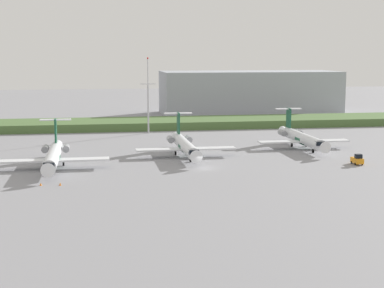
{
  "coord_description": "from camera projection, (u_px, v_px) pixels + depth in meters",
  "views": [
    {
      "loc": [
        -21.96,
        -118.55,
        23.45
      ],
      "look_at": [
        0.0,
        13.72,
        3.0
      ],
      "focal_mm": 55.87,
      "sensor_mm": 36.0,
      "label": 1
    }
  ],
  "objects": [
    {
      "name": "safety_cone_mid_marker",
      "position": [
        60.0,
        184.0,
        106.76
      ],
      "size": [
        0.44,
        0.44,
        0.55
      ],
      "primitive_type": "cone",
      "color": "orange",
      "rests_on": "ground"
    },
    {
      "name": "regional_jet_third",
      "position": [
        302.0,
        138.0,
        149.19
      ],
      "size": [
        22.81,
        31.0,
        9.0
      ],
      "color": "silver",
      "rests_on": "ground"
    },
    {
      "name": "distant_hangar",
      "position": [
        249.0,
        92.0,
        233.59
      ],
      "size": [
        68.36,
        26.33,
        16.45
      ],
      "primitive_type": "cube",
      "color": "#9EA3AD",
      "rests_on": "ground"
    },
    {
      "name": "regional_jet_second",
      "position": [
        185.0,
        145.0,
        137.31
      ],
      "size": [
        22.81,
        31.0,
        9.0
      ],
      "color": "silver",
      "rests_on": "ground"
    },
    {
      "name": "ground_plane",
      "position": [
        182.0,
        146.0,
        151.96
      ],
      "size": [
        500.0,
        500.0,
        0.0
      ],
      "primitive_type": "plane",
      "color": "gray"
    },
    {
      "name": "regional_jet_nearest",
      "position": [
        53.0,
        156.0,
        123.06
      ],
      "size": [
        22.81,
        31.0,
        9.0
      ],
      "color": "silver",
      "rests_on": "ground"
    },
    {
      "name": "antenna_mast",
      "position": [
        148.0,
        102.0,
        175.25
      ],
      "size": [
        4.4,
        0.5,
        22.24
      ],
      "color": "#B2B2B7",
      "rests_on": "ground"
    },
    {
      "name": "baggage_tug",
      "position": [
        357.0,
        160.0,
        126.86
      ],
      "size": [
        1.72,
        3.2,
        2.3
      ],
      "color": "orange",
      "rests_on": "ground"
    },
    {
      "name": "safety_cone_front_marker",
      "position": [
        41.0,
        184.0,
        106.72
      ],
      "size": [
        0.44,
        0.44,
        0.55
      ],
      "primitive_type": "cone",
      "color": "orange",
      "rests_on": "ground"
    },
    {
      "name": "grass_berm",
      "position": [
        163.0,
        123.0,
        190.96
      ],
      "size": [
        320.0,
        20.0,
        2.47
      ],
      "primitive_type": "cube",
      "color": "#4C6B38",
      "rests_on": "ground"
    }
  ]
}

